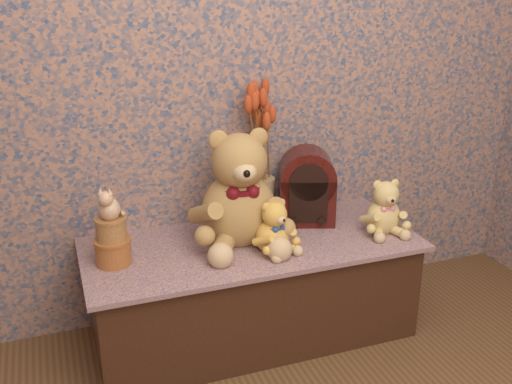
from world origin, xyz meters
TOP-DOWN VIEW (x-y plane):
  - display_shelf at (0.00, 1.21)m, footprint 1.39×0.60m
  - teddy_large at (-0.04, 1.25)m, footprint 0.46×0.53m
  - teddy_medium at (0.05, 1.11)m, footprint 0.24×0.26m
  - teddy_small at (0.57, 1.12)m, footprint 0.23×0.26m
  - cathedral_radio at (0.30, 1.34)m, footprint 0.29×0.25m
  - ceramic_vase at (0.12, 1.41)m, footprint 0.16×0.16m
  - dried_stalks at (0.12, 1.41)m, footprint 0.26×0.26m
  - biscuit_tin_lower at (-0.57, 1.21)m, footprint 0.16×0.16m
  - biscuit_tin_upper at (-0.57, 1.21)m, footprint 0.14×0.14m
  - cat_figurine at (-0.57, 1.21)m, footprint 0.13×0.14m

SIDE VIEW (x-z plane):
  - display_shelf at x=0.00m, z-range 0.00..0.44m
  - biscuit_tin_lower at x=-0.57m, z-range 0.44..0.54m
  - ceramic_vase at x=0.12m, z-range 0.44..0.65m
  - teddy_medium at x=0.05m, z-range 0.44..0.67m
  - teddy_small at x=0.57m, z-range 0.44..0.70m
  - biscuit_tin_upper at x=-0.57m, z-range 0.54..0.63m
  - cathedral_radio at x=0.30m, z-range 0.44..0.78m
  - cat_figurine at x=-0.57m, z-range 0.63..0.77m
  - teddy_large at x=-0.04m, z-range 0.44..0.96m
  - dried_stalks at x=0.12m, z-range 0.65..1.02m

